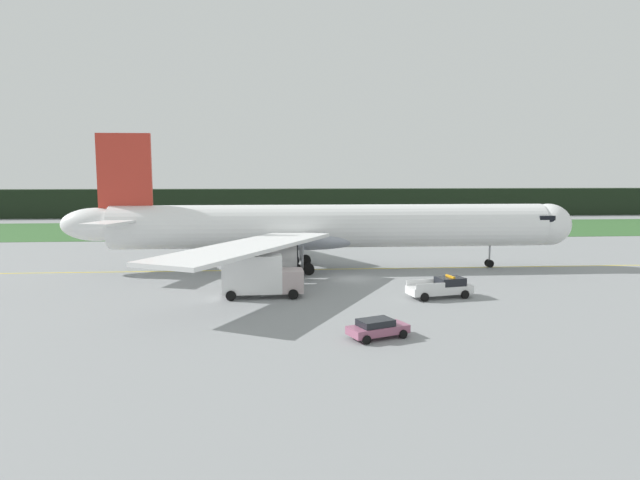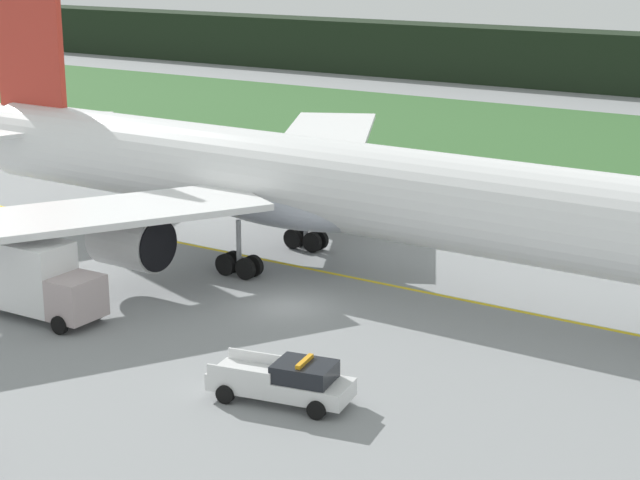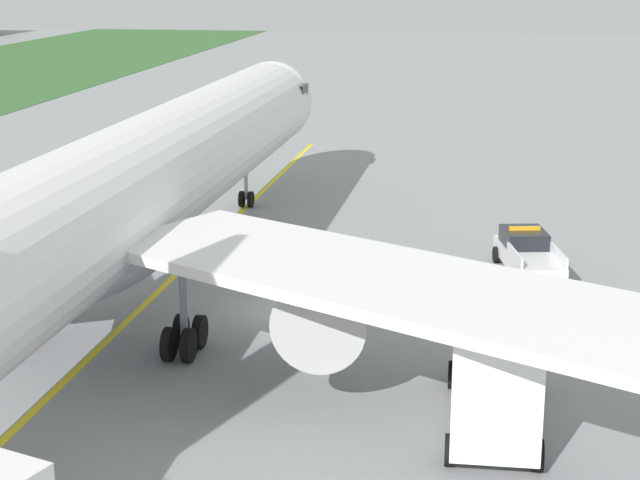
# 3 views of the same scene
# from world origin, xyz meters

# --- Properties ---
(ground) EXTENTS (320.00, 320.00, 0.00)m
(ground) POSITION_xyz_m (0.00, 0.00, 0.00)
(ground) COLOR gray
(grass_verge) EXTENTS (320.00, 34.64, 0.04)m
(grass_verge) POSITION_xyz_m (0.00, 52.44, 0.02)
(grass_verge) COLOR #34602F
(grass_verge) RESTS_ON ground
(taxiway_centerline_main) EXTENTS (78.80, 1.02, 0.01)m
(taxiway_centerline_main) POSITION_xyz_m (-1.59, 5.94, 0.00)
(taxiway_centerline_main) COLOR yellow
(taxiway_centerline_main) RESTS_ON ground
(airliner) EXTENTS (58.36, 49.56, 15.35)m
(airliner) POSITION_xyz_m (-2.61, 5.95, 4.85)
(airliner) COLOR white
(airliner) RESTS_ON ground
(ops_pickup_truck) EXTENTS (6.04, 3.14, 1.94)m
(ops_pickup_truck) POSITION_xyz_m (6.70, -9.40, 0.90)
(ops_pickup_truck) COLOR silver
(ops_pickup_truck) RESTS_ON ground
(catering_truck) EXTENTS (7.19, 2.82, 3.95)m
(catering_truck) POSITION_xyz_m (-9.46, -7.91, 1.97)
(catering_truck) COLOR #B4A2A3
(catering_truck) RESTS_ON ground
(apron_cone) EXTENTS (0.58, 0.58, 0.73)m
(apron_cone) POSITION_xyz_m (6.56, -5.99, 0.35)
(apron_cone) COLOR black
(apron_cone) RESTS_ON ground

